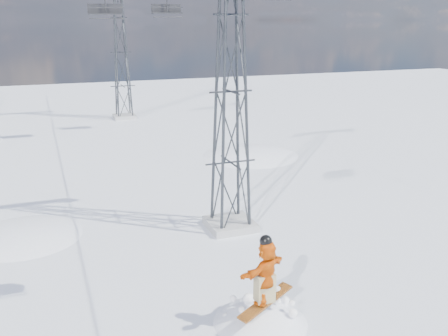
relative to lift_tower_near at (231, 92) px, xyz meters
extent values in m
sphere|color=white|center=(5.20, 10.00, -14.97)|extent=(20.00, 20.00, 20.00)
cube|color=#999999|center=(0.00, 0.00, -5.32)|extent=(1.80, 1.80, 0.30)
cube|color=#999999|center=(0.00, 25.00, -5.32)|extent=(1.80, 1.80, 0.30)
cube|color=#C7691A|center=(-1.60, -6.73, -4.66)|extent=(1.80, 0.99, 0.41)
imported|color=#E05B09|center=(-1.60, -6.73, -3.76)|extent=(1.70, 1.18, 1.77)
cube|color=tan|center=(-1.60, -6.73, -4.23)|extent=(0.61, 0.55, 0.81)
sphere|color=black|center=(-1.60, -6.73, -2.89)|extent=(0.33, 0.33, 0.33)
cube|color=black|center=(2.20, 17.84, 3.05)|extent=(2.12, 0.48, 0.08)
cube|color=black|center=(2.20, 18.08, 3.37)|extent=(2.12, 0.06, 0.58)
cylinder|color=black|center=(2.20, 17.58, 2.79)|extent=(2.12, 0.06, 0.06)
cylinder|color=black|center=(2.20, 17.53, 3.42)|extent=(2.12, 0.05, 0.05)
cube|color=black|center=(-2.20, 16.29, 2.96)|extent=(2.20, 0.50, 0.09)
cube|color=black|center=(-2.20, 16.54, 3.29)|extent=(2.20, 0.07, 0.61)
cylinder|color=black|center=(-2.20, 16.02, 2.69)|extent=(2.20, 0.07, 0.07)
cylinder|color=black|center=(-2.20, 15.96, 3.35)|extent=(2.20, 0.06, 0.06)
camera|label=1|loc=(-6.77, -17.38, 2.59)|focal=40.00mm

